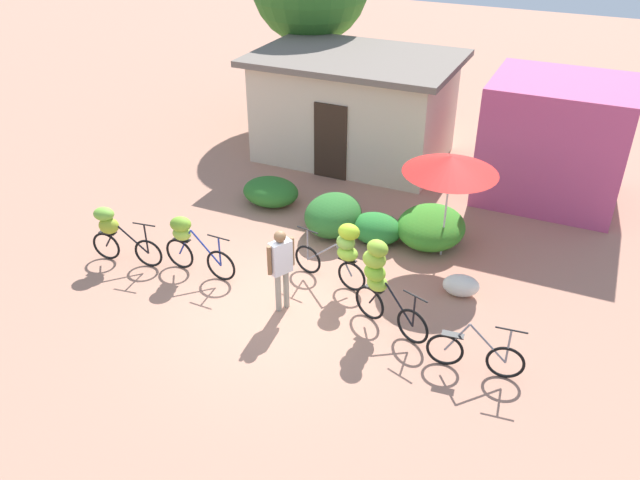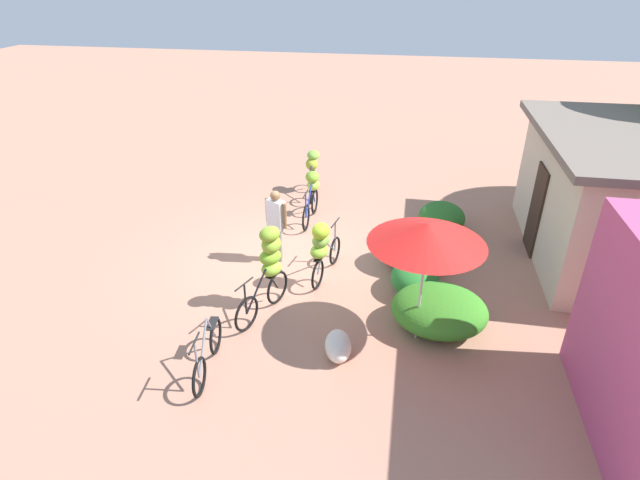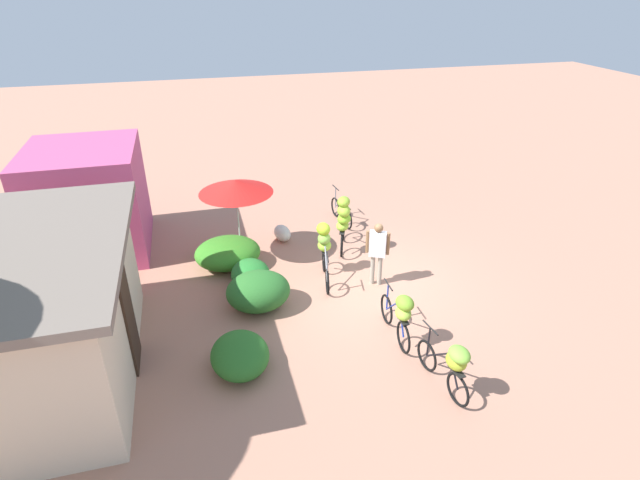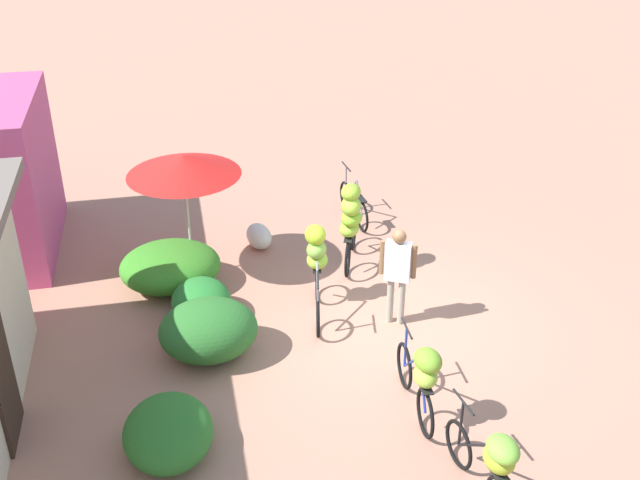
% 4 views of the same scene
% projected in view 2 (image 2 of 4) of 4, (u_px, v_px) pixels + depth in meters
% --- Properties ---
extents(ground_plane, '(60.00, 60.00, 0.00)m').
position_uv_depth(ground_plane, '(282.00, 260.00, 11.34)').
color(ground_plane, tan).
extents(building_low, '(5.38, 3.76, 2.83)m').
position_uv_depth(building_low, '(621.00, 198.00, 10.83)').
color(building_low, beige).
rests_on(building_low, ground).
extents(hedge_bush_front_left, '(1.39, 1.14, 0.64)m').
position_uv_depth(hedge_bush_front_left, '(442.00, 217.00, 12.54)').
color(hedge_bush_front_left, '#2B6B25').
rests_on(hedge_bush_front_left, ground).
extents(hedge_bush_front_right, '(1.24, 1.47, 0.89)m').
position_uv_depth(hedge_bush_front_right, '(414.00, 248.00, 10.91)').
color(hedge_bush_front_right, '#2B6A29').
rests_on(hedge_bush_front_right, ground).
extents(hedge_bush_mid, '(1.15, 0.95, 0.64)m').
position_uv_depth(hedge_bush_mid, '(415.00, 278.00, 10.09)').
color(hedge_bush_mid, '#277A2E').
rests_on(hedge_bush_mid, ground).
extents(hedge_bush_by_door, '(1.47, 1.72, 0.77)m').
position_uv_depth(hedge_bush_by_door, '(439.00, 310.00, 9.04)').
color(hedge_bush_by_door, '#388726').
rests_on(hedge_bush_by_door, ground).
extents(market_umbrella, '(1.91, 1.91, 2.26)m').
position_uv_depth(market_umbrella, '(427.00, 234.00, 7.98)').
color(market_umbrella, beige).
rests_on(market_umbrella, ground).
extents(bicycle_leftmost, '(1.61, 0.42, 1.20)m').
position_uv_depth(bicycle_leftmost, '(312.00, 168.00, 14.35)').
color(bicycle_leftmost, black).
rests_on(bicycle_leftmost, ground).
extents(bicycle_near_pile, '(1.67, 0.43, 1.22)m').
position_uv_depth(bicycle_near_pile, '(312.00, 191.00, 12.90)').
color(bicycle_near_pile, black).
rests_on(bicycle_near_pile, ground).
extents(bicycle_center_loaded, '(1.66, 0.48, 1.42)m').
position_uv_depth(bicycle_center_loaded, '(322.00, 246.00, 10.14)').
color(bicycle_center_loaded, black).
rests_on(bicycle_center_loaded, ground).
extents(bicycle_by_shop, '(1.56, 0.66, 1.70)m').
position_uv_depth(bicycle_by_shop, '(269.00, 262.00, 9.30)').
color(bicycle_by_shop, black).
rests_on(bicycle_by_shop, ground).
extents(bicycle_rightmost, '(1.59, 0.24, 0.99)m').
position_uv_depth(bicycle_rightmost, '(208.00, 354.00, 8.08)').
color(bicycle_rightmost, black).
rests_on(bicycle_rightmost, ground).
extents(produce_sack, '(0.77, 0.57, 0.44)m').
position_uv_depth(produce_sack, '(338.00, 346.00, 8.44)').
color(produce_sack, silver).
rests_on(produce_sack, ground).
extents(person_vendor, '(0.36, 0.53, 1.67)m').
position_uv_depth(person_vendor, '(276.00, 219.00, 10.87)').
color(person_vendor, gray).
rests_on(person_vendor, ground).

